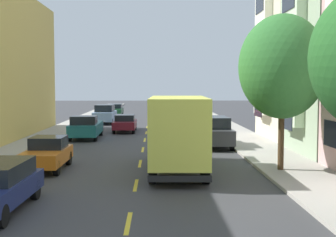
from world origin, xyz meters
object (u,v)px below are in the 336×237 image
parked_pickup_teal (86,127)px  delivery_box_truck (178,130)px  parked_suv_charcoal (214,132)px  parked_hatchback_orange (47,153)px  street_tree_second (282,67)px  parked_hatchback_champagne (185,110)px  parked_pickup_red (187,113)px  parked_wagon_forest (115,109)px  parked_suv_sky (105,114)px  moving_burgundy_sedan (125,123)px

parked_pickup_teal → delivery_box_truck: bearing=-65.1°
parked_suv_charcoal → parked_hatchback_orange: bearing=-139.0°
street_tree_second → delivery_box_truck: bearing=176.9°
parked_pickup_teal → parked_suv_charcoal: parked_suv_charcoal is taller
parked_hatchback_champagne → street_tree_second: bearing=-87.1°
parked_pickup_red → parked_wagon_forest: size_ratio=1.14×
street_tree_second → parked_suv_sky: bearing=112.0°
parked_pickup_teal → parked_hatchback_orange: size_ratio=1.33×
parked_hatchback_champagne → delivery_box_truck: bearing=-94.2°
parked_hatchback_orange → parked_suv_charcoal: bearing=41.0°
parked_pickup_red → moving_burgundy_sedan: (-6.08, -11.93, -0.08)m
parked_hatchback_champagne → parked_wagon_forest: 8.98m
delivery_box_truck → parked_wagon_forest: bearing=99.1°
parked_suv_sky → moving_burgundy_sedan: size_ratio=1.07×
parked_suv_charcoal → parked_hatchback_champagne: 28.75m
delivery_box_truck → parked_pickup_red: (2.49, 30.09, -1.10)m
parked_pickup_red → parked_hatchback_orange: size_ratio=1.33×
parked_suv_charcoal → parked_wagon_forest: parked_suv_charcoal is taller
parked_pickup_red → parked_suv_sky: 9.42m
parked_suv_charcoal → parked_wagon_forest: (-8.84, 30.14, -0.18)m
street_tree_second → parked_wagon_forest: size_ratio=1.47×
parked_pickup_red → parked_hatchback_champagne: bearing=88.3°
parked_pickup_red → parked_wagon_forest: 12.09m
parked_pickup_red → parked_suv_sky: (-8.65, -3.73, 0.16)m
parked_pickup_red → parked_hatchback_champagne: size_ratio=1.33×
parked_suv_sky → moving_burgundy_sedan: (2.57, -8.20, -0.24)m
parked_suv_charcoal → parked_wagon_forest: bearing=106.3°
parked_hatchback_champagne → parked_pickup_red: bearing=-91.7°
moving_burgundy_sedan → delivery_box_truck: bearing=-78.8°
street_tree_second → moving_burgundy_sedan: street_tree_second is taller
parked_hatchback_orange → moving_burgundy_sedan: bearing=81.9°
parked_pickup_teal → parked_suv_sky: size_ratio=1.10×
parked_suv_sky → moving_burgundy_sedan: parked_suv_sky is taller
parked_pickup_teal → moving_burgundy_sedan: (2.53, 4.94, -0.08)m
delivery_box_truck → parked_hatchback_orange: (-6.07, 0.78, -1.17)m
parked_pickup_red → parked_pickup_teal: bearing=-117.0°
parked_pickup_teal → parked_hatchback_orange: (0.06, -12.43, -0.07)m
parked_hatchback_orange → parked_hatchback_champagne: same height
parked_pickup_red → parked_suv_charcoal: bearing=-89.5°
parked_pickup_teal → moving_burgundy_sedan: size_ratio=1.18×
parked_suv_charcoal → moving_burgundy_sedan: parked_suv_charcoal is taller
parked_hatchback_orange → parked_wagon_forest: same height
parked_pickup_teal → parked_hatchback_champagne: (8.83, 23.92, -0.07)m
street_tree_second → parked_hatchback_orange: (-10.68, 1.03, -3.98)m
street_tree_second → parked_hatchback_orange: size_ratio=1.73×
moving_burgundy_sedan → parked_suv_charcoal: bearing=-57.3°
parked_hatchback_orange → delivery_box_truck: bearing=-7.3°
street_tree_second → parked_suv_sky: size_ratio=1.43×
parked_pickup_red → moving_burgundy_sedan: parked_pickup_red is taller
parked_pickup_teal → parked_suv_sky: bearing=90.2°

